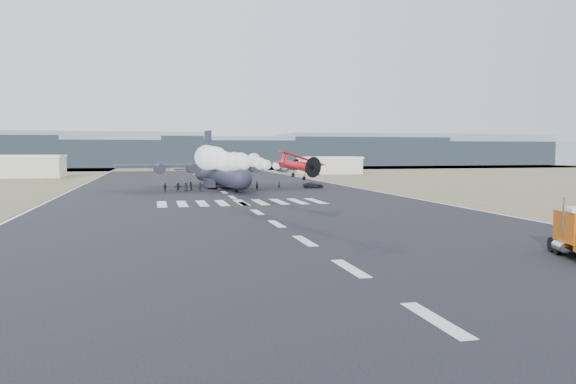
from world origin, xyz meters
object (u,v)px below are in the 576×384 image
object	(u,v)px
crew_h	(191,186)
crew_g	(257,186)
crew_f	(178,187)
transport_aircraft	(220,173)
support_vehicle	(313,185)
crew_c	(200,187)
crew_e	(186,187)
hangar_left	(20,166)
crew_a	(279,185)
crew_d	(165,188)
hangar_right	(330,165)
aerobatic_biplane	(298,165)
crew_b	(201,186)

from	to	relation	value
crew_h	crew_g	bearing A→B (deg)	73.34
crew_f	crew_h	size ratio (longest dim) A/B	0.95
transport_aircraft	support_vehicle	bearing A→B (deg)	-18.01
crew_c	crew_e	distance (m)	2.83
hangar_left	crew_g	bearing A→B (deg)	-49.21
support_vehicle	crew_g	xyz separation A→B (m)	(-12.88, -3.47, 0.30)
transport_aircraft	crew_a	distance (m)	12.97
crew_f	crew_d	bearing A→B (deg)	25.06
hangar_right	crew_f	xyz separation A→B (m)	(-54.58, -74.62, -2.14)
transport_aircraft	crew_c	xyz separation A→B (m)	(-4.86, -7.90, -2.47)
crew_a	crew_d	world-z (taller)	crew_d
aerobatic_biplane	crew_a	size ratio (longest dim) A/B	3.59
aerobatic_biplane	crew_b	world-z (taller)	aerobatic_biplane
transport_aircraft	crew_e	size ratio (longest dim) A/B	24.22
hangar_right	crew_e	xyz separation A→B (m)	(-53.05, -73.82, -2.11)
crew_c	crew_d	bearing A→B (deg)	-111.45
hangar_left	hangar_right	bearing A→B (deg)	2.92
crew_e	crew_g	distance (m)	14.28
crew_e	hangar_left	bearing A→B (deg)	-62.32
hangar_left	crew_g	world-z (taller)	hangar_left
crew_a	crew_g	distance (m)	5.83
aerobatic_biplane	crew_g	distance (m)	58.81
support_vehicle	hangar_left	bearing A→B (deg)	52.63
crew_b	crew_g	distance (m)	11.36
transport_aircraft	crew_c	bearing A→B (deg)	-128.52
crew_c	crew_g	world-z (taller)	crew_g
aerobatic_biplane	crew_c	bearing A→B (deg)	82.01
crew_e	crew_a	bearing A→B (deg)	-177.31
crew_e	crew_f	world-z (taller)	crew_e
crew_b	crew_h	world-z (taller)	crew_h
transport_aircraft	crew_g	world-z (taller)	transport_aircraft
crew_b	crew_c	xyz separation A→B (m)	(-0.18, -1.77, -0.09)
hangar_left	transport_aircraft	distance (m)	80.80
crew_d	crew_g	size ratio (longest dim) A/B	0.95
hangar_right	support_vehicle	xyz separation A→B (m)	(-25.90, -70.16, -2.40)
crew_d	support_vehicle	bearing A→B (deg)	-22.88
hangar_right	aerobatic_biplane	xyz separation A→B (m)	(-45.10, -131.82, 3.63)
crew_d	crew_e	xyz separation A→B (m)	(4.05, 1.18, 0.03)
crew_d	crew_g	xyz separation A→B (m)	(18.32, 1.36, 0.05)
aerobatic_biplane	crew_e	xyz separation A→B (m)	(-7.96, 58.00, -5.74)
hangar_left	support_vehicle	world-z (taller)	hangar_left
hangar_right	crew_h	bearing A→B (deg)	-125.60
transport_aircraft	crew_f	xyz separation A→B (m)	(-9.18, -8.28, -2.38)
crew_c	crew_e	xyz separation A→B (m)	(-2.79, 0.42, 0.12)
crew_a	crew_c	distance (m)	17.00
crew_b	aerobatic_biplane	bearing A→B (deg)	-108.94
crew_b	crew_h	xyz separation A→B (m)	(-2.00, -0.26, 0.04)
aerobatic_biplane	transport_aircraft	distance (m)	65.57
hangar_left	aerobatic_biplane	size ratio (longest dim) A/B	4.34
hangar_left	crew_e	world-z (taller)	hangar_left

